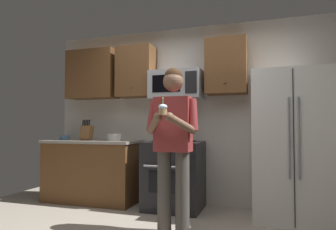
% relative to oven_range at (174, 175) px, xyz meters
% --- Properties ---
extents(wall_back, '(4.40, 0.10, 2.60)m').
position_rel_oven_range_xyz_m(wall_back, '(0.15, 0.39, 0.84)').
color(wall_back, beige).
rests_on(wall_back, ground).
extents(oven_range, '(0.76, 0.70, 0.93)m').
position_rel_oven_range_xyz_m(oven_range, '(0.00, 0.00, 0.00)').
color(oven_range, black).
rests_on(oven_range, ground).
extents(microwave, '(0.74, 0.41, 0.40)m').
position_rel_oven_range_xyz_m(microwave, '(0.00, 0.12, 1.26)').
color(microwave, '#9EA0A5').
extents(refrigerator, '(0.90, 0.75, 1.80)m').
position_rel_oven_range_xyz_m(refrigerator, '(1.50, -0.04, 0.44)').
color(refrigerator, white).
rests_on(refrigerator, ground).
extents(cabinet_row_upper, '(2.78, 0.36, 0.76)m').
position_rel_oven_range_xyz_m(cabinet_row_upper, '(-0.57, 0.17, 1.49)').
color(cabinet_row_upper, brown).
extents(counter_left, '(1.44, 0.66, 0.92)m').
position_rel_oven_range_xyz_m(counter_left, '(-1.30, 0.02, 0.00)').
color(counter_left, brown).
rests_on(counter_left, ground).
extents(knife_block, '(0.16, 0.15, 0.32)m').
position_rel_oven_range_xyz_m(knife_block, '(-1.37, -0.03, 0.57)').
color(knife_block, brown).
rests_on(knife_block, counter_left).
extents(bowl_large_white, '(0.22, 0.22, 0.10)m').
position_rel_oven_range_xyz_m(bowl_large_white, '(-0.95, 0.05, 0.51)').
color(bowl_large_white, white).
rests_on(bowl_large_white, counter_left).
extents(bowl_small_colored, '(0.15, 0.15, 0.07)m').
position_rel_oven_range_xyz_m(bowl_small_colored, '(-1.78, -0.01, 0.50)').
color(bowl_small_colored, '#4C7299').
rests_on(bowl_small_colored, counter_left).
extents(person, '(0.60, 0.48, 1.76)m').
position_rel_oven_range_xyz_m(person, '(0.27, -0.92, 0.53)').
color(person, '#4C4742').
rests_on(person, ground).
extents(cupcake, '(0.09, 0.09, 0.17)m').
position_rel_oven_range_xyz_m(cupcake, '(0.27, -1.25, 0.83)').
color(cupcake, '#A87F56').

